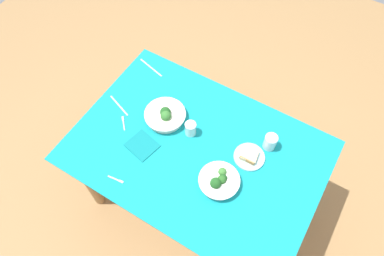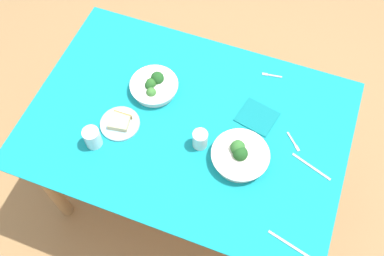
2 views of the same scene
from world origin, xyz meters
name	(u,v)px [view 2 (image 2 of 2)]	position (x,y,z in m)	size (l,w,h in m)	color
ground_plane	(188,186)	(0.00, 0.00, 0.00)	(6.00, 6.00, 0.00)	#9E7547
dining_table	(187,134)	(0.00, 0.00, 0.67)	(1.47, 1.02, 0.78)	teal
broccoli_bowl_far	(240,155)	(-0.28, 0.09, 0.81)	(0.26, 0.26, 0.10)	silver
broccoli_bowl_near	(154,86)	(0.21, -0.12, 0.81)	(0.23, 0.23, 0.09)	white
bread_side_plate	(120,123)	(0.29, 0.12, 0.79)	(0.18, 0.18, 0.04)	#99C6D1
water_glass_center	(92,138)	(0.35, 0.25, 0.83)	(0.08, 0.08, 0.10)	silver
water_glass_side	(200,139)	(-0.10, 0.08, 0.82)	(0.07, 0.07, 0.09)	silver
fork_by_far_bowl	(271,75)	(-0.29, -0.40, 0.78)	(0.10, 0.02, 0.00)	#B7B7BC
fork_by_near_bowl	(294,143)	(-0.49, -0.07, 0.78)	(0.08, 0.08, 0.00)	#B7B7BC
table_knife_left	(311,167)	(-0.59, 0.02, 0.78)	(0.19, 0.01, 0.00)	#B7B7BC
table_knife_right	(292,246)	(-0.60, 0.39, 0.78)	(0.22, 0.01, 0.00)	#B7B7BC
napkin_folded_upper	(257,117)	(-0.30, -0.14, 0.78)	(0.17, 0.15, 0.01)	#0F777D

